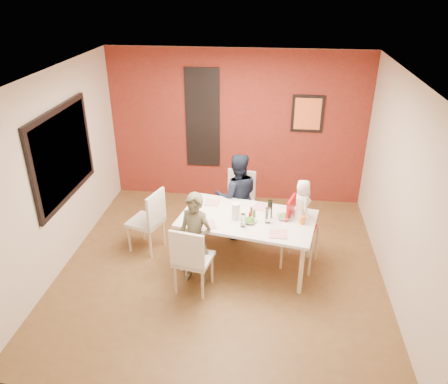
# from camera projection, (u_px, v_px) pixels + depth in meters

# --- Properties ---
(ground) EXTENTS (4.50, 4.50, 0.00)m
(ground) POSITION_uv_depth(u_px,v_px,m) (222.00, 266.00, 6.27)
(ground) COLOR brown
(ground) RESTS_ON ground
(ceiling) EXTENTS (4.50, 4.50, 0.02)m
(ceiling) POSITION_uv_depth(u_px,v_px,m) (221.00, 77.00, 5.06)
(ceiling) COLOR white
(ceiling) RESTS_ON wall_back
(wall_back) EXTENTS (4.50, 0.02, 2.70)m
(wall_back) POSITION_uv_depth(u_px,v_px,m) (237.00, 127.00, 7.66)
(wall_back) COLOR beige
(wall_back) RESTS_ON ground
(wall_front) EXTENTS (4.50, 0.02, 2.70)m
(wall_front) POSITION_uv_depth(u_px,v_px,m) (189.00, 295.00, 3.67)
(wall_front) COLOR beige
(wall_front) RESTS_ON ground
(wall_left) EXTENTS (0.02, 4.50, 2.70)m
(wall_left) POSITION_uv_depth(u_px,v_px,m) (56.00, 173.00, 5.90)
(wall_left) COLOR beige
(wall_left) RESTS_ON ground
(wall_right) EXTENTS (0.02, 4.50, 2.70)m
(wall_right) POSITION_uv_depth(u_px,v_px,m) (400.00, 191.00, 5.43)
(wall_right) COLOR beige
(wall_right) RESTS_ON ground
(brick_accent_wall) EXTENTS (4.50, 0.02, 2.70)m
(brick_accent_wall) POSITION_uv_depth(u_px,v_px,m) (237.00, 128.00, 7.65)
(brick_accent_wall) COLOR maroon
(brick_accent_wall) RESTS_ON ground
(picture_window_frame) EXTENTS (0.05, 1.70, 1.30)m
(picture_window_frame) POSITION_uv_depth(u_px,v_px,m) (63.00, 154.00, 5.99)
(picture_window_frame) COLOR black
(picture_window_frame) RESTS_ON wall_left
(picture_window_pane) EXTENTS (0.02, 1.55, 1.15)m
(picture_window_pane) POSITION_uv_depth(u_px,v_px,m) (64.00, 154.00, 5.98)
(picture_window_pane) COLOR black
(picture_window_pane) RESTS_ON wall_left
(glassblock_strip) EXTENTS (0.55, 0.03, 1.70)m
(glassblock_strip) POSITION_uv_depth(u_px,v_px,m) (203.00, 119.00, 7.63)
(glassblock_strip) COLOR white
(glassblock_strip) RESTS_ON wall_back
(glassblock_surround) EXTENTS (0.60, 0.03, 1.76)m
(glassblock_surround) POSITION_uv_depth(u_px,v_px,m) (203.00, 119.00, 7.62)
(glassblock_surround) COLOR black
(glassblock_surround) RESTS_ON wall_back
(art_print_frame) EXTENTS (0.54, 0.03, 0.64)m
(art_print_frame) POSITION_uv_depth(u_px,v_px,m) (308.00, 114.00, 7.37)
(art_print_frame) COLOR black
(art_print_frame) RESTS_ON wall_back
(art_print_canvas) EXTENTS (0.44, 0.01, 0.54)m
(art_print_canvas) POSITION_uv_depth(u_px,v_px,m) (308.00, 114.00, 7.36)
(art_print_canvas) COLOR orange
(art_print_canvas) RESTS_ON wall_back
(dining_table) EXTENTS (1.99, 1.34, 0.76)m
(dining_table) POSITION_uv_depth(u_px,v_px,m) (247.00, 222.00, 6.04)
(dining_table) COLOR white
(dining_table) RESTS_ON ground
(chair_near) EXTENTS (0.53, 0.53, 0.98)m
(chair_near) POSITION_uv_depth(u_px,v_px,m) (191.00, 257.00, 5.53)
(chair_near) COLOR silver
(chair_near) RESTS_ON ground
(chair_far) EXTENTS (0.54, 0.54, 0.98)m
(chair_far) POSITION_uv_depth(u_px,v_px,m) (239.00, 198.00, 7.00)
(chair_far) COLOR silver
(chair_far) RESTS_ON ground
(chair_left) EXTENTS (0.57, 0.57, 0.98)m
(chair_left) POSITION_uv_depth(u_px,v_px,m) (150.00, 218.00, 6.42)
(chair_left) COLOR silver
(chair_left) RESTS_ON ground
(high_chair) EXTENTS (0.54, 0.54, 1.04)m
(high_chair) POSITION_uv_depth(u_px,v_px,m) (298.00, 226.00, 6.07)
(high_chair) COLOR red
(high_chair) RESTS_ON ground
(child_near) EXTENTS (0.56, 0.45, 1.32)m
(child_near) POSITION_uv_depth(u_px,v_px,m) (195.00, 240.00, 5.70)
(child_near) COLOR brown
(child_near) RESTS_ON ground
(child_far) EXTENTS (0.77, 0.65, 1.40)m
(child_far) POSITION_uv_depth(u_px,v_px,m) (237.00, 197.00, 6.71)
(child_far) COLOR black
(child_far) RESTS_ON ground
(toddler) EXTENTS (0.32, 0.40, 0.72)m
(toddler) POSITION_uv_depth(u_px,v_px,m) (302.00, 205.00, 5.89)
(toddler) COLOR white
(toddler) RESTS_ON high_chair
(plate_near_left) EXTENTS (0.29, 0.29, 0.01)m
(plate_near_left) POSITION_uv_depth(u_px,v_px,m) (207.00, 225.00, 5.83)
(plate_near_left) COLOR white
(plate_near_left) RESTS_ON dining_table
(plate_far_mid) EXTENTS (0.29, 0.29, 0.01)m
(plate_far_mid) POSITION_uv_depth(u_px,v_px,m) (262.00, 207.00, 6.26)
(plate_far_mid) COLOR white
(plate_far_mid) RESTS_ON dining_table
(plate_near_right) EXTENTS (0.24, 0.24, 0.01)m
(plate_near_right) POSITION_uv_depth(u_px,v_px,m) (278.00, 234.00, 5.62)
(plate_near_right) COLOR white
(plate_near_right) RESTS_ON dining_table
(plate_far_left) EXTENTS (0.21, 0.21, 0.01)m
(plate_far_left) POSITION_uv_depth(u_px,v_px,m) (212.00, 203.00, 6.39)
(plate_far_left) COLOR white
(plate_far_left) RESTS_ON dining_table
(salad_bowl_a) EXTENTS (0.24, 0.24, 0.05)m
(salad_bowl_a) POSITION_uv_depth(u_px,v_px,m) (249.00, 221.00, 5.88)
(salad_bowl_a) COLOR silver
(salad_bowl_a) RESTS_ON dining_table
(salad_bowl_b) EXTENTS (0.22, 0.22, 0.05)m
(salad_bowl_b) POSITION_uv_depth(u_px,v_px,m) (284.00, 217.00, 5.97)
(salad_bowl_b) COLOR silver
(salad_bowl_b) RESTS_ON dining_table
(wine_bottle) EXTENTS (0.07, 0.07, 0.26)m
(wine_bottle) POSITION_uv_depth(u_px,v_px,m) (270.00, 209.00, 5.95)
(wine_bottle) COLOR black
(wine_bottle) RESTS_ON dining_table
(wine_glass_a) EXTENTS (0.07, 0.07, 0.19)m
(wine_glass_a) POSITION_uv_depth(u_px,v_px,m) (243.00, 220.00, 5.75)
(wine_glass_a) COLOR white
(wine_glass_a) RESTS_ON dining_table
(wine_glass_b) EXTENTS (0.08, 0.08, 0.22)m
(wine_glass_b) POSITION_uv_depth(u_px,v_px,m) (268.00, 215.00, 5.84)
(wine_glass_b) COLOR silver
(wine_glass_b) RESTS_ON dining_table
(paper_towel_roll) EXTENTS (0.11, 0.11, 0.24)m
(paper_towel_roll) POSITION_uv_depth(u_px,v_px,m) (236.00, 211.00, 5.91)
(paper_towel_roll) COLOR white
(paper_towel_roll) RESTS_ON dining_table
(condiment_red) EXTENTS (0.03, 0.03, 0.13)m
(condiment_red) POSITION_uv_depth(u_px,v_px,m) (250.00, 216.00, 5.91)
(condiment_red) COLOR red
(condiment_red) RESTS_ON dining_table
(condiment_green) EXTENTS (0.04, 0.04, 0.15)m
(condiment_green) POSITION_uv_depth(u_px,v_px,m) (254.00, 215.00, 5.93)
(condiment_green) COLOR #3E7C29
(condiment_green) RESTS_ON dining_table
(condiment_brown) EXTENTS (0.04, 0.04, 0.14)m
(condiment_brown) POSITION_uv_depth(u_px,v_px,m) (251.00, 211.00, 6.02)
(condiment_brown) COLOR brown
(condiment_brown) RESTS_ON dining_table
(sippy_cup) EXTENTS (0.07, 0.07, 0.11)m
(sippy_cup) POSITION_uv_depth(u_px,v_px,m) (303.00, 220.00, 5.83)
(sippy_cup) COLOR orange
(sippy_cup) RESTS_ON dining_table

